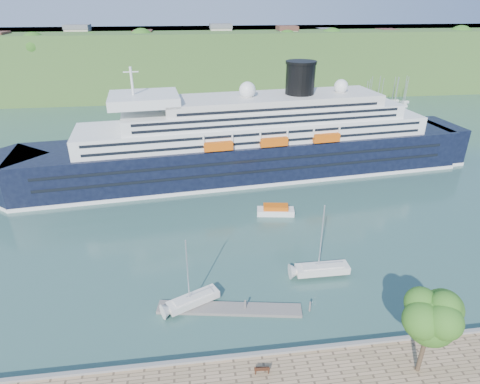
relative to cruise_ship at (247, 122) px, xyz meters
name	(u,v)px	position (x,y,z in m)	size (l,w,h in m)	color
ground	(247,361)	(-7.45, -50.52, -11.98)	(400.00, 400.00, 0.00)	#30564E
far_hillside	(196,60)	(-7.45, 94.48, 0.02)	(400.00, 50.00, 24.00)	#375B24
quay_coping	(247,355)	(-7.45, -50.72, -10.83)	(220.00, 0.50, 0.30)	slate
cruise_ship	(247,122)	(0.00, 0.00, 0.00)	(106.68, 15.53, 23.96)	black
park_bench	(262,369)	(-6.29, -52.94, -10.46)	(1.60, 0.66, 1.03)	#432313
promenade_tree	(428,331)	(9.54, -54.74, -5.63)	(6.46, 6.46, 10.70)	#2E631A
floating_pontoon	(229,309)	(-8.49, -42.44, -11.78)	(18.01, 2.20, 0.40)	gray
sailboat_white_near	(192,275)	(-12.89, -41.04, -7.20)	(7.39, 2.05, 9.55)	silver
sailboat_white_far	(325,243)	(5.18, -37.17, -6.63)	(8.28, 2.30, 10.69)	silver
tender_launch	(276,210)	(2.47, -18.85, -11.05)	(6.72, 2.30, 1.86)	#D0530C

